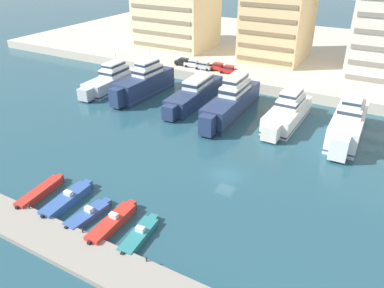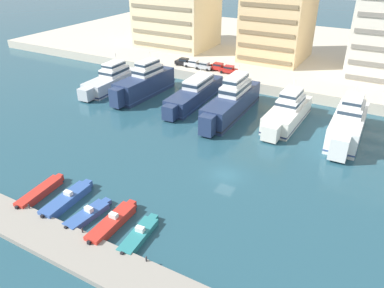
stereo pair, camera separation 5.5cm
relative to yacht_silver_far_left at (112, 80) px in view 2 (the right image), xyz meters
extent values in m
plane|color=#234C5B|center=(37.28, -19.85, -2.04)|extent=(400.00, 400.00, 0.00)
cube|color=beige|center=(37.28, 48.13, -0.91)|extent=(180.00, 70.00, 2.25)
cube|color=gray|center=(37.28, -41.27, -1.72)|extent=(120.00, 4.88, 0.63)
cube|color=silver|center=(0.00, 0.13, -0.59)|extent=(5.27, 15.14, 2.89)
cube|color=silver|center=(0.31, -8.42, -0.52)|extent=(2.68, 2.46, 2.46)
cube|color=#192347|center=(0.00, 0.13, -1.53)|extent=(5.33, 15.30, 0.24)
cube|color=white|center=(-0.05, 1.25, 1.64)|extent=(3.92, 6.42, 1.57)
cube|color=#233342|center=(-0.05, 1.25, 1.80)|extent=(3.97, 6.49, 0.57)
cube|color=white|center=(-0.05, 1.25, 3.04)|extent=(3.05, 5.01, 1.22)
cube|color=#233342|center=(-0.05, 1.25, 3.16)|extent=(3.09, 5.06, 0.44)
cylinder|color=silver|center=(-0.08, 2.20, 4.55)|extent=(0.16, 0.16, 1.80)
cube|color=silver|center=(-0.30, 8.07, -1.24)|extent=(4.05, 1.05, 0.20)
cube|color=navy|center=(8.84, 0.48, 0.14)|extent=(5.00, 15.87, 4.35)
cube|color=navy|center=(8.46, -8.34, 0.25)|extent=(2.48, 2.27, 3.70)
cube|color=#334C7F|center=(8.84, 0.48, -1.28)|extent=(5.05, 16.03, 0.24)
cube|color=white|center=(8.89, 1.65, 3.10)|extent=(3.66, 6.73, 1.58)
cube|color=#233342|center=(8.89, 1.65, 3.26)|extent=(3.71, 6.80, 0.57)
cube|color=white|center=(8.89, 1.65, 4.53)|extent=(2.86, 5.25, 1.28)
cube|color=#233342|center=(8.89, 1.65, 4.66)|extent=(2.89, 5.30, 0.46)
cylinder|color=silver|center=(8.93, 2.64, 6.07)|extent=(0.16, 0.16, 1.80)
cube|color=navy|center=(9.19, 8.77, -0.84)|extent=(3.72, 1.06, 0.20)
cube|color=navy|center=(20.13, 2.11, -0.47)|extent=(5.07, 18.74, 3.14)
cube|color=navy|center=(20.56, -8.13, -0.39)|extent=(2.45, 2.24, 2.67)
cube|color=#334C7F|center=(20.13, 2.11, -1.49)|extent=(5.12, 18.93, 0.24)
cube|color=white|center=(20.07, 3.50, 1.93)|extent=(3.67, 7.94, 1.67)
cube|color=#233342|center=(20.07, 3.50, 2.10)|extent=(3.72, 8.02, 0.60)
cylinder|color=silver|center=(20.02, 4.67, 3.67)|extent=(0.16, 0.16, 1.80)
cube|color=navy|center=(19.71, 11.84, -1.18)|extent=(3.68, 1.05, 0.20)
cube|color=navy|center=(29.23, -0.02, -0.02)|extent=(4.82, 18.96, 4.03)
cube|color=navy|center=(29.45, -10.45, 0.08)|extent=(2.48, 2.26, 3.43)
cube|color=black|center=(29.23, -0.02, -1.33)|extent=(4.86, 19.15, 0.24)
cube|color=white|center=(29.20, 1.39, 2.87)|extent=(3.61, 8.00, 1.75)
cube|color=#233342|center=(29.20, 1.39, 3.05)|extent=(3.66, 8.08, 0.63)
cube|color=white|center=(29.20, 1.39, 4.49)|extent=(2.82, 6.24, 1.49)
cube|color=#233342|center=(29.20, 1.39, 4.64)|extent=(2.85, 6.30, 0.54)
cylinder|color=silver|center=(29.18, 2.58, 6.14)|extent=(0.16, 0.16, 1.80)
cube|color=navy|center=(29.02, 9.86, -0.93)|extent=(3.78, 0.98, 0.20)
cube|color=silver|center=(39.47, 1.64, -0.52)|extent=(5.12, 14.86, 3.04)
cube|color=silver|center=(39.30, -6.83, -0.44)|extent=(2.70, 2.47, 2.58)
cube|color=#192347|center=(39.47, 1.64, -1.51)|extent=(5.17, 15.01, 0.24)
cube|color=white|center=(39.49, 2.75, 1.71)|extent=(3.89, 6.28, 1.43)
cube|color=#233342|center=(39.49, 2.75, 1.86)|extent=(3.94, 6.34, 0.51)
cube|color=white|center=(39.49, 2.75, 3.12)|extent=(3.03, 4.90, 1.39)
cube|color=#233342|center=(39.49, 2.75, 3.26)|extent=(3.07, 4.95, 0.50)
cylinder|color=silver|center=(39.51, 3.68, 4.72)|extent=(0.16, 0.16, 1.80)
cube|color=silver|center=(39.63, 9.47, -1.20)|extent=(4.12, 0.98, 0.20)
cube|color=white|center=(49.90, 0.58, 0.03)|extent=(5.07, 15.06, 4.13)
cube|color=white|center=(50.11, -7.95, 0.13)|extent=(2.64, 2.41, 3.51)
cube|color=#334C7F|center=(49.90, 0.58, -1.31)|extent=(5.12, 15.21, 0.24)
cube|color=white|center=(49.87, 1.70, 2.86)|extent=(3.82, 6.37, 1.53)
cube|color=#233342|center=(49.87, 1.70, 3.01)|extent=(3.87, 6.43, 0.55)
cube|color=white|center=(49.87, 1.70, 4.28)|extent=(2.98, 4.97, 1.32)
cube|color=#233342|center=(49.87, 1.70, 4.42)|extent=(3.02, 5.02, 0.48)
cylinder|color=silver|center=(49.85, 2.64, 5.85)|extent=(0.16, 0.16, 1.80)
cube|color=white|center=(49.70, 8.50, -0.90)|extent=(4.02, 1.00, 0.20)
cube|color=red|center=(18.39, -36.19, -1.51)|extent=(2.24, 7.15, 1.05)
cube|color=red|center=(18.00, -32.39, -1.51)|extent=(0.91, 0.77, 0.89)
cube|color=black|center=(18.77, -39.87, -1.36)|extent=(0.39, 0.32, 0.60)
cube|color=#33569E|center=(22.61, -35.69, -1.51)|extent=(2.31, 7.40, 1.06)
cube|color=#33569E|center=(22.40, -31.66, -1.51)|extent=(1.11, 0.93, 0.90)
cube|color=silver|center=(22.58, -35.15, -0.72)|extent=(1.10, 0.65, 0.52)
cube|color=#283847|center=(22.56, -34.87, -0.64)|extent=(0.97, 0.13, 0.31)
cube|color=black|center=(22.80, -39.52, -1.36)|extent=(0.37, 0.30, 0.60)
cube|color=#33569E|center=(26.78, -36.47, -1.67)|extent=(2.31, 5.82, 0.73)
cube|color=#33569E|center=(27.04, -33.27, -1.67)|extent=(1.09, 0.92, 0.62)
cube|color=silver|center=(26.82, -36.05, -1.02)|extent=(1.07, 0.68, 0.58)
cube|color=#283847|center=(26.84, -35.77, -0.93)|extent=(0.93, 0.15, 0.35)
cube|color=black|center=(26.54, -39.49, -1.52)|extent=(0.38, 0.31, 0.60)
cube|color=red|center=(30.46, -36.34, -1.49)|extent=(2.07, 7.24, 1.09)
cube|color=red|center=(30.31, -32.39, -1.49)|extent=(1.02, 0.85, 0.93)
cube|color=silver|center=(30.44, -35.80, -0.67)|extent=(1.02, 0.64, 0.56)
cube|color=#283847|center=(30.43, -35.52, -0.58)|extent=(0.91, 0.11, 0.34)
cube|color=black|center=(30.60, -40.11, -1.34)|extent=(0.37, 0.29, 0.60)
cube|color=teal|center=(34.27, -36.32, -1.67)|extent=(2.38, 6.19, 0.74)
cube|color=teal|center=(33.93, -32.96, -1.67)|extent=(1.06, 0.90, 0.63)
cube|color=silver|center=(34.22, -35.87, -1.02)|extent=(1.04, 0.69, 0.56)
cube|color=#283847|center=(34.19, -35.59, -0.94)|extent=(0.90, 0.17, 0.34)
cube|color=black|center=(34.58, -39.51, -1.52)|extent=(0.39, 0.31, 0.60)
cube|color=black|center=(8.71, 16.74, 0.93)|extent=(4.15, 1.81, 0.80)
cube|color=black|center=(8.86, 16.74, 1.67)|extent=(2.14, 1.62, 0.68)
cube|color=#1E2833|center=(8.86, 16.74, 1.67)|extent=(2.10, 1.63, 0.37)
cylinder|color=black|center=(7.38, 15.85, 0.53)|extent=(0.65, 0.24, 0.64)
cylinder|color=black|center=(7.34, 17.55, 0.53)|extent=(0.65, 0.24, 0.64)
cylinder|color=black|center=(10.08, 15.93, 0.53)|extent=(0.65, 0.24, 0.64)
cylinder|color=black|center=(10.03, 17.63, 0.53)|extent=(0.65, 0.24, 0.64)
cube|color=white|center=(11.47, 16.59, 0.93)|extent=(4.18, 1.91, 0.80)
cube|color=white|center=(11.61, 16.60, 1.67)|extent=(2.18, 1.67, 0.68)
cube|color=#1E2833|center=(11.61, 16.60, 1.67)|extent=(2.14, 1.68, 0.37)
cylinder|color=black|center=(10.16, 15.67, 0.53)|extent=(0.65, 0.25, 0.64)
cylinder|color=black|center=(10.07, 17.37, 0.53)|extent=(0.65, 0.25, 0.64)
cylinder|color=black|center=(12.86, 15.81, 0.53)|extent=(0.65, 0.25, 0.64)
cylinder|color=black|center=(12.77, 17.51, 0.53)|extent=(0.65, 0.25, 0.64)
cube|color=#B7BCC1|center=(14.60, 16.28, 0.93)|extent=(4.10, 1.71, 0.80)
cube|color=#B7BCC1|center=(14.75, 16.28, 1.67)|extent=(2.10, 1.57, 0.68)
cube|color=#1E2833|center=(14.75, 16.28, 1.67)|extent=(2.06, 1.58, 0.37)
cylinder|color=black|center=(13.25, 15.43, 0.53)|extent=(0.64, 0.22, 0.64)
cylinder|color=black|center=(13.25, 17.13, 0.53)|extent=(0.64, 0.22, 0.64)
cylinder|color=black|center=(15.95, 15.44, 0.53)|extent=(0.64, 0.22, 0.64)
cylinder|color=black|center=(15.95, 17.14, 0.53)|extent=(0.64, 0.22, 0.64)
cube|color=red|center=(17.83, 17.17, 0.93)|extent=(4.11, 1.73, 0.80)
cube|color=red|center=(17.98, 17.17, 1.67)|extent=(2.11, 1.57, 0.68)
cube|color=#1E2833|center=(17.98, 17.17, 1.67)|extent=(2.07, 1.59, 0.37)
cylinder|color=black|center=(16.49, 16.31, 0.53)|extent=(0.64, 0.22, 0.64)
cylinder|color=black|center=(16.48, 18.01, 0.53)|extent=(0.64, 0.22, 0.64)
cylinder|color=black|center=(19.19, 16.32, 0.53)|extent=(0.64, 0.22, 0.64)
cylinder|color=black|center=(19.18, 18.02, 0.53)|extent=(0.64, 0.22, 0.64)
cube|color=red|center=(20.93, 16.46, 0.93)|extent=(4.15, 1.82, 0.80)
cube|color=red|center=(21.08, 16.46, 1.67)|extent=(2.14, 1.62, 0.68)
cube|color=#1E2833|center=(21.08, 16.46, 1.67)|extent=(2.10, 1.63, 0.37)
cylinder|color=black|center=(19.61, 15.57, 0.53)|extent=(0.65, 0.24, 0.64)
cylinder|color=black|center=(19.56, 17.27, 0.53)|extent=(0.65, 0.24, 0.64)
cylinder|color=black|center=(22.30, 15.64, 0.53)|extent=(0.65, 0.24, 0.64)
cylinder|color=black|center=(22.26, 17.34, 0.53)|extent=(0.65, 0.24, 0.64)
cube|color=beige|center=(-3.12, 33.28, 8.57)|extent=(20.30, 16.55, 16.72)
cube|color=#7E7359|center=(-3.12, 24.90, 1.88)|extent=(18.67, 0.24, 0.90)
cube|color=#7E7359|center=(-3.12, 24.90, 5.23)|extent=(18.67, 0.24, 0.90)
cube|color=#7E7359|center=(-3.12, 24.90, 8.57)|extent=(18.67, 0.24, 0.90)
cube|color=#7E7359|center=(-3.12, 24.90, 11.92)|extent=(18.67, 0.24, 0.90)
cube|color=#E0BC84|center=(26.11, 34.27, 12.80)|extent=(14.89, 17.43, 25.17)
cube|color=#7B6748|center=(26.11, 25.45, 1.78)|extent=(13.70, 0.24, 0.90)
cube|color=#7B6748|center=(26.11, 25.45, 4.93)|extent=(13.70, 0.24, 0.90)
cube|color=#7B6748|center=(26.11, 25.45, 8.08)|extent=(13.70, 0.24, 0.90)
cube|color=#7B6748|center=(26.11, 25.45, 11.22)|extent=(13.70, 0.24, 0.90)
cube|color=#7B6748|center=(26.11, 25.45, 14.37)|extent=(13.70, 0.24, 0.90)
cylinder|color=#2D2D33|center=(20.03, -39.08, -1.18)|extent=(0.18, 0.18, 0.45)
sphere|color=#2D2D33|center=(20.03, -39.08, -0.90)|extent=(0.20, 0.20, 0.20)
cylinder|color=#2D2D33|center=(28.69, -39.08, -1.18)|extent=(0.18, 0.18, 0.45)
sphere|color=#2D2D33|center=(28.69, -39.08, -0.90)|extent=(0.20, 0.20, 0.20)
cylinder|color=#2D2D33|center=(37.35, -39.08, -1.18)|extent=(0.18, 0.18, 0.45)
sphere|color=#2D2D33|center=(37.35, -39.08, -0.90)|extent=(0.20, 0.20, 0.20)
camera|label=1|loc=(54.88, -60.87, 26.94)|focal=35.00mm
camera|label=2|loc=(54.93, -60.84, 26.94)|focal=35.00mm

